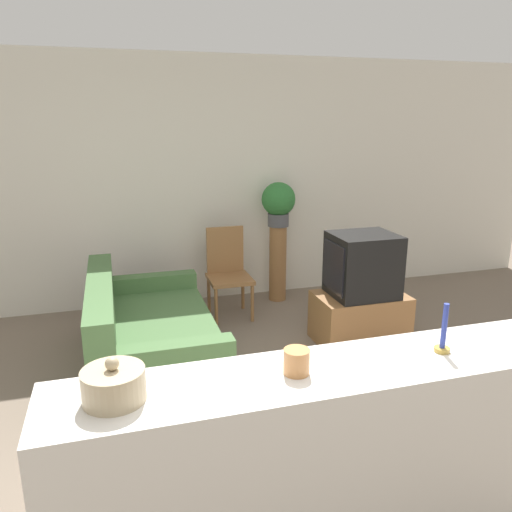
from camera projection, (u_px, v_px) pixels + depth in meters
name	position (u px, v px, depth m)	size (l,w,h in m)	color
ground_plane	(294.00, 512.00, 2.68)	(14.00, 14.00, 0.00)	#756656
wall_back	(187.00, 183.00, 5.49)	(9.00, 0.06, 2.70)	silver
couch	(147.00, 337.00, 4.17)	(1.00, 1.76, 0.79)	#476B3D
tv_stand	(360.00, 318.00, 4.67)	(0.83, 0.53, 0.46)	olive
television	(362.00, 265.00, 4.53)	(0.59, 0.50, 0.58)	black
wooden_chair	(228.00, 269.00, 5.26)	(0.44, 0.44, 0.93)	olive
plant_stand	(278.00, 263.00, 5.70)	(0.20, 0.20, 0.87)	olive
potted_plant	(278.00, 202.00, 5.52)	(0.38, 0.38, 0.49)	#4C4C51
foreground_counter	(322.00, 471.00, 2.24)	(2.33, 0.44, 1.02)	silver
decorative_bowl	(114.00, 385.00, 1.85)	(0.24, 0.24, 0.18)	tan
candle_jar	(297.00, 361.00, 2.05)	(0.11, 0.11, 0.11)	#C6844C
candlestick	(443.00, 337.00, 2.23)	(0.07, 0.07, 0.23)	#B7933D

